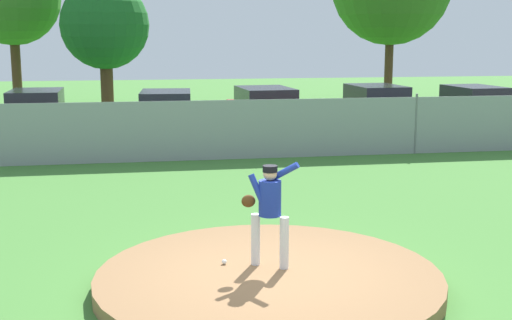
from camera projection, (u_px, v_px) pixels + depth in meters
name	position (u px, v px, depth m)	size (l,w,h in m)	color
ground_plane	(219.00, 192.00, 15.34)	(80.00, 80.00, 0.00)	#427A33
asphalt_strip	(190.00, 137.00, 23.57)	(44.00, 7.00, 0.01)	#2B2B2D
pitchers_mound	(269.00, 280.00, 9.50)	(4.87, 4.87, 0.22)	olive
pitcher_youth	(269.00, 205.00, 9.56)	(0.81, 0.36, 1.54)	silver
baseball	(224.00, 262.00, 9.81)	(0.07, 0.07, 0.07)	white
chainlink_fence	(202.00, 130.00, 19.06)	(32.02, 0.07, 1.80)	gray
parked_car_charcoal	(37.00, 118.00, 22.17)	(1.88, 4.31, 1.74)	#232328
parked_car_red	(265.00, 113.00, 23.75)	(2.17, 4.64, 1.70)	#A81919
parked_car_navy	(376.00, 111.00, 24.18)	(2.00, 4.38, 1.75)	#161E4C
parked_car_champagne	(474.00, 110.00, 24.90)	(2.04, 4.29, 1.66)	tan
parked_car_teal	(166.00, 116.00, 22.95)	(2.10, 4.46, 1.64)	#146066
traffic_cone_orange	(96.00, 142.00, 20.72)	(0.40, 0.40, 0.55)	orange
tree_tall_centre	(105.00, 26.00, 29.57)	(3.88, 3.88, 5.89)	#4C331E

